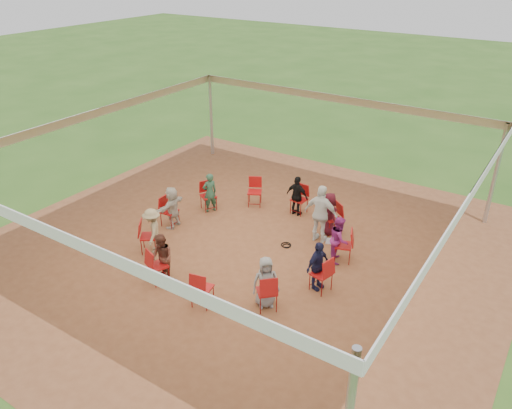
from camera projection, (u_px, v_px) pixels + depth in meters
The scene contains 26 objects.
ground at pixel (246, 248), 13.27m from camera, with size 80.00×80.00×0.00m, color #31591C.
dirt_patch at pixel (246, 248), 13.27m from camera, with size 13.00×13.00×0.00m, color brown.
tent at pixel (245, 166), 12.19m from camera, with size 10.33×10.33×3.00m.
chair_0 at pixel (343, 245), 12.55m from camera, with size 0.42×0.44×0.90m, color #A61111, non-canonical shape.
chair_1 at pixel (333, 218), 13.82m from camera, with size 0.42×0.44×0.90m, color #A61111, non-canonical shape.
chair_2 at pixel (299, 200), 14.85m from camera, with size 0.42×0.44×0.90m, color #A61111, non-canonical shape.
chair_3 at pixel (255, 192), 15.31m from camera, with size 0.42×0.44×0.90m, color #A61111, non-canonical shape.
chair_4 at pixel (208, 196), 15.06m from camera, with size 0.42×0.44×0.90m, color #A61111, non-canonical shape.
chair_5 at pixel (169, 211), 14.18m from camera, with size 0.42×0.44×0.90m, color #A61111, non-canonical shape.
chair_6 at pixel (149, 236), 12.94m from camera, with size 0.42×0.44×0.90m, color #A61111, non-canonical shape.
chair_7 at pixel (158, 266), 11.74m from camera, with size 0.42×0.44×0.90m, color #A61111, non-canonical shape.
chair_8 at pixel (202, 288), 10.97m from camera, with size 0.42×0.44×0.90m, color #A61111, non-canonical shape.
chair_9 at pixel (267, 292), 10.85m from camera, with size 0.42×0.44×0.90m, color #A61111, non-canonical shape.
chair_10 at pixel (321, 274), 11.44m from camera, with size 0.42×0.44×0.90m, color #A61111, non-canonical shape.
person_seated_0 at pixel (339, 239), 12.50m from camera, with size 0.60×0.34×1.23m, color #88216F.
person_seated_1 at pixel (329, 214), 13.70m from camera, with size 0.60×0.34×1.23m, color #3E0C15.
person_seated_2 at pixel (297, 196), 14.69m from camera, with size 0.72×0.37×1.23m, color black.
person_seated_3 at pixel (210, 193), 14.89m from camera, with size 0.45×0.29×1.23m, color #274F38.
person_seated_4 at pixel (172, 207), 14.05m from camera, with size 1.14×0.43×1.23m, color #BDB5A6.
person_seated_5 at pixel (153, 231), 12.87m from camera, with size 0.79×0.39×1.23m, color #988660.
person_seated_6 at pixel (162, 258), 11.73m from camera, with size 0.60×0.34×1.23m, color brown.
person_seated_7 at pixel (266, 282), 10.88m from camera, with size 0.60×0.34×1.23m, color gray.
person_seated_8 at pixel (318, 266), 11.44m from camera, with size 0.72×0.37×1.23m, color #191A3B.
standing_person at pixel (321, 214), 13.25m from camera, with size 0.96×0.49×1.64m, color silver.
cable_coil at pixel (286, 245), 13.37m from camera, with size 0.37×0.37×0.03m.
laptop at pixel (332, 240), 12.55m from camera, with size 0.33×0.36×0.21m.
Camera 1 is at (6.42, -9.28, 7.09)m, focal length 35.00 mm.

